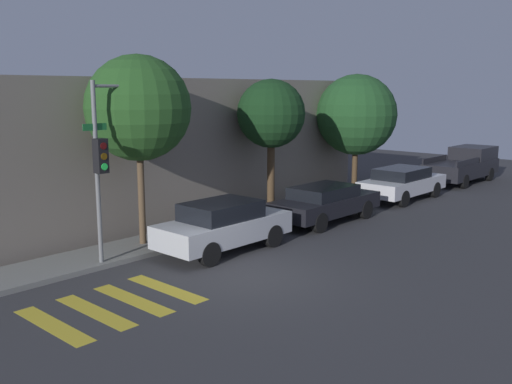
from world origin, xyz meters
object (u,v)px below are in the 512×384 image
(sedan_near_corner, at_px, (223,225))
(traffic_light_pole, at_px, (113,143))
(tree_near_corner, at_px, (138,108))
(tree_far_end, at_px, (356,115))
(sedan_far_end, at_px, (402,182))
(pickup_truck, at_px, (464,165))
(sedan_middle, at_px, (325,202))
(tree_midblock, at_px, (271,114))

(sedan_near_corner, bearing_deg, traffic_light_pole, 155.75)
(tree_near_corner, distance_m, tree_far_end, 11.70)
(sedan_far_end, distance_m, tree_near_corner, 12.90)
(sedan_near_corner, height_order, pickup_truck, pickup_truck)
(sedan_near_corner, relative_size, sedan_middle, 0.92)
(sedan_near_corner, xyz_separation_m, sedan_middle, (5.13, 0.00, -0.07))
(sedan_near_corner, xyz_separation_m, tree_far_end, (10.31, 2.09, 2.83))
(sedan_near_corner, height_order, sedan_middle, sedan_near_corner)
(tree_far_end, bearing_deg, tree_near_corner, -180.00)
(sedan_far_end, bearing_deg, tree_far_end, 105.09)
(tree_near_corner, bearing_deg, tree_far_end, 0.00)
(pickup_truck, bearing_deg, tree_far_end, 163.63)
(sedan_far_end, bearing_deg, sedan_middle, 180.00)
(sedan_far_end, distance_m, tree_midblock, 7.33)
(sedan_far_end, relative_size, tree_midblock, 0.91)
(sedan_near_corner, height_order, tree_far_end, tree_far_end)
(pickup_truck, bearing_deg, tree_near_corner, 173.66)
(sedan_middle, relative_size, pickup_truck, 0.88)
(sedan_middle, bearing_deg, tree_midblock, 105.57)
(tree_midblock, bearing_deg, traffic_light_pole, -173.66)
(sedan_near_corner, height_order, tree_near_corner, tree_near_corner)
(sedan_near_corner, relative_size, tree_far_end, 0.79)
(sedan_far_end, distance_m, tree_far_end, 3.59)
(tree_far_end, bearing_deg, tree_midblock, -180.00)
(pickup_truck, height_order, tree_near_corner, tree_near_corner)
(sedan_far_end, height_order, tree_far_end, tree_far_end)
(sedan_middle, xyz_separation_m, pickup_truck, (12.28, 0.00, 0.16))
(sedan_middle, xyz_separation_m, tree_near_corner, (-6.51, 2.09, 3.47))
(pickup_truck, bearing_deg, sedan_near_corner, -180.00)
(traffic_light_pole, bearing_deg, pickup_truck, -3.59)
(traffic_light_pole, bearing_deg, tree_near_corner, 29.63)
(sedan_far_end, bearing_deg, tree_midblock, 161.72)
(tree_midblock, xyz_separation_m, tree_far_end, (5.76, 0.00, -0.20))
(sedan_near_corner, height_order, sedan_far_end, sedan_near_corner)
(pickup_truck, relative_size, tree_far_end, 0.97)
(sedan_middle, height_order, pickup_truck, pickup_truck)
(tree_midblock, bearing_deg, sedan_near_corner, -155.36)
(sedan_near_corner, xyz_separation_m, tree_midblock, (4.55, 2.09, 3.04))
(traffic_light_pole, distance_m, tree_midblock, 7.43)
(sedan_near_corner, bearing_deg, tree_far_end, 11.45)
(pickup_truck, distance_m, tree_far_end, 7.90)
(traffic_light_pole, distance_m, tree_near_corner, 1.86)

